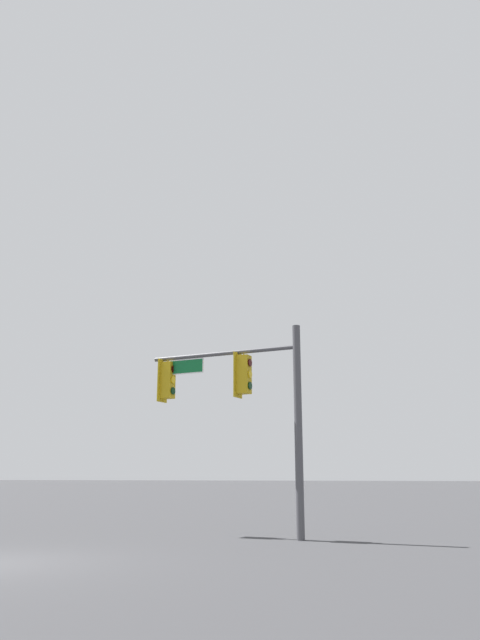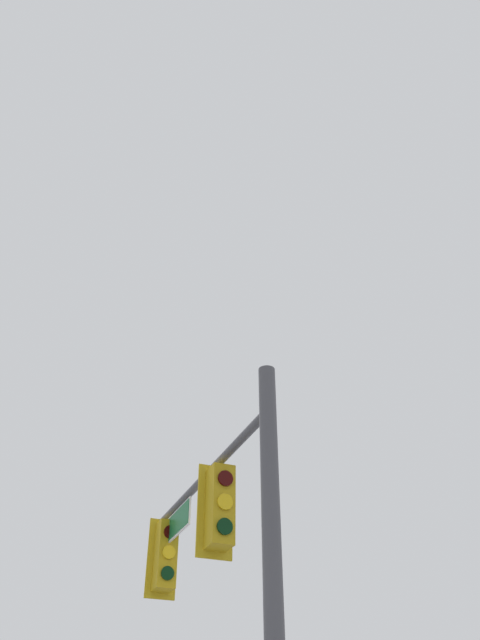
{
  "view_description": "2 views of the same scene",
  "coord_description": "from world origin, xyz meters",
  "views": [
    {
      "loc": [
        -8.17,
        10.7,
        1.62
      ],
      "look_at": [
        -2.92,
        -8.17,
        6.52
      ],
      "focal_mm": 35.0,
      "sensor_mm": 36.0,
      "label": 1
    },
    {
      "loc": [
        -10.75,
        -2.06,
        1.48
      ],
      "look_at": [
        -3.67,
        -6.58,
        7.6
      ],
      "focal_mm": 35.0,
      "sensor_mm": 36.0,
      "label": 2
    }
  ],
  "objects": [
    {
      "name": "signal_pole_near",
      "position": [
        -3.39,
        -6.37,
        3.91
      ],
      "size": [
        4.69,
        1.14,
        5.7
      ],
      "color": "#47474C",
      "rests_on": "ground_plane"
    }
  ]
}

